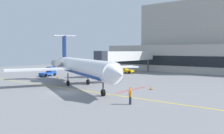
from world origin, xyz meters
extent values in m
cube|color=slate|center=(0.00, 0.00, -0.05)|extent=(120.00, 120.00, 0.10)
cube|color=yellow|center=(0.00, 2.75, 0.00)|extent=(108.00, 0.24, 0.01)
cube|color=red|center=(6.06, 8.00, 0.00)|extent=(0.30, 8.00, 0.01)
cube|color=#ADA89E|center=(7.65, 45.11, 3.76)|extent=(64.42, 10.21, 7.52)
cube|color=#9F9A91|center=(1.15, 47.66, 13.77)|extent=(31.81, 7.15, 12.50)
cube|color=black|center=(7.65, 39.95, 3.18)|extent=(61.84, 0.12, 2.71)
cube|color=silver|center=(-8.94, 29.43, 4.58)|extent=(1.40, 21.14, 2.40)
cube|color=#2D333D|center=(-8.94, 17.96, 4.58)|extent=(2.40, 2.00, 2.64)
cylinder|color=#4C4C51|center=(-8.94, 38.50, 1.69)|extent=(0.44, 0.44, 3.38)
cylinder|color=#4C4C51|center=(-8.94, 19.66, 1.69)|extent=(0.44, 0.44, 3.38)
cylinder|color=white|center=(-2.89, 5.84, 3.28)|extent=(24.72, 14.38, 2.76)
cube|color=navy|center=(-2.89, 5.84, 2.52)|extent=(22.25, 12.95, 0.50)
cone|color=white|center=(9.70, -0.56, 3.28)|extent=(3.93, 3.78, 2.70)
cone|color=white|center=(-15.73, 12.36, 3.28)|extent=(4.26, 3.71, 2.34)
cube|color=white|center=(-1.84, 12.69, 2.87)|extent=(7.23, 10.56, 0.28)
cube|color=white|center=(-7.80, 0.95, 2.87)|extent=(7.23, 10.56, 0.28)
cylinder|color=gray|center=(-9.42, 11.59, 3.49)|extent=(3.64, 2.85, 1.52)
cylinder|color=gray|center=(-11.39, 7.72, 3.49)|extent=(3.64, 2.85, 1.52)
cube|color=navy|center=(-12.75, 10.85, 6.84)|extent=(2.32, 1.34, 4.35)
cube|color=white|center=(-12.75, 10.85, 9.01)|extent=(3.72, 4.81, 0.20)
cylinder|color=#3F3F44|center=(6.03, 1.31, 1.40)|extent=(0.20, 0.20, 1.45)
cylinder|color=black|center=(6.03, 1.31, 0.45)|extent=(0.96, 0.72, 0.90)
cylinder|color=#3F3F44|center=(-3.25, 8.03, 1.40)|extent=(0.20, 0.20, 1.45)
cylinder|color=black|center=(-3.25, 8.03, 0.45)|extent=(0.96, 0.72, 0.90)
cylinder|color=#3F3F44|center=(-4.88, 4.84, 1.40)|extent=(0.20, 0.20, 1.45)
cylinder|color=black|center=(-4.88, 4.84, 0.45)|extent=(0.96, 0.72, 0.90)
cube|color=#1E4CB2|center=(-20.48, 12.39, 0.61)|extent=(2.37, 4.35, 0.53)
cube|color=#1A4197|center=(-20.68, 13.53, 1.51)|extent=(1.79, 1.88, 1.27)
cylinder|color=black|center=(-21.57, 13.67, 0.35)|extent=(0.39, 0.74, 0.70)
cylinder|color=black|center=(-19.89, 13.96, 0.35)|extent=(0.39, 0.74, 0.70)
cylinder|color=black|center=(-21.08, 10.82, 0.35)|extent=(0.39, 0.74, 0.70)
cylinder|color=black|center=(-19.40, 11.11, 0.35)|extent=(0.39, 0.74, 0.70)
cube|color=#E5B20C|center=(-10.02, 29.80, 0.64)|extent=(3.25, 2.06, 0.57)
cube|color=#C3970A|center=(-10.89, 29.72, 1.48)|extent=(1.38, 1.72, 1.11)
cylinder|color=black|center=(-11.03, 28.81, 0.35)|extent=(0.72, 0.34, 0.70)
cylinder|color=black|center=(-11.18, 30.60, 0.35)|extent=(0.72, 0.34, 0.70)
cylinder|color=black|center=(-8.86, 29.00, 0.35)|extent=(0.72, 0.34, 0.70)
cylinder|color=black|center=(-9.02, 30.79, 0.35)|extent=(0.72, 0.34, 0.70)
cylinder|color=white|center=(-15.97, 28.39, 1.32)|extent=(5.57, 2.03, 1.93)
sphere|color=white|center=(-13.20, 28.44, 1.32)|extent=(1.89, 1.89, 1.89)
sphere|color=white|center=(-18.73, 28.34, 1.32)|extent=(1.89, 1.89, 1.89)
cube|color=#59595B|center=(-17.63, 28.39, 0.17)|extent=(0.60, 1.74, 0.35)
cube|color=#59595B|center=(-14.31, 28.39, 0.17)|extent=(0.60, 1.74, 0.35)
cylinder|color=#191E33|center=(11.75, -0.81, 0.43)|extent=(0.18, 0.18, 0.86)
cylinder|color=#191E33|center=(11.72, -0.60, 0.43)|extent=(0.18, 0.18, 0.86)
cylinder|color=orange|center=(11.73, -0.70, 1.20)|extent=(0.34, 0.34, 0.66)
sphere|color=tan|center=(11.73, -0.70, 1.65)|extent=(0.24, 0.24, 0.24)
cylinder|color=orange|center=(11.76, -0.92, 1.59)|extent=(0.14, 0.40, 0.50)
cylinder|color=#F2590C|center=(11.76, -0.92, 1.81)|extent=(0.06, 0.06, 0.28)
cylinder|color=orange|center=(11.70, -0.49, 1.59)|extent=(0.14, 0.40, 0.50)
cylinder|color=#F2590C|center=(11.70, -0.49, 1.81)|extent=(0.06, 0.06, 0.28)
cone|color=orange|center=(8.30, 9.90, 0.28)|extent=(0.36, 0.36, 0.55)
cube|color=black|center=(8.30, 9.90, 0.02)|extent=(0.47, 0.47, 0.04)
cone|color=orange|center=(-15.41, 11.29, 0.28)|extent=(0.36, 0.36, 0.55)
cube|color=black|center=(-15.41, 11.29, 0.02)|extent=(0.47, 0.47, 0.04)
camera|label=1|loc=(27.20, -23.38, 6.02)|focal=39.92mm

